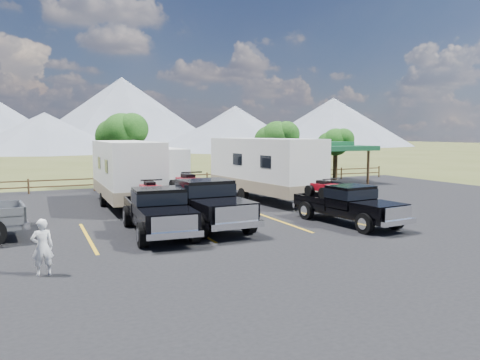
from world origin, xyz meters
name	(u,v)px	position (x,y,z in m)	size (l,w,h in m)	color
ground	(284,246)	(0.00, 0.00, 0.00)	(320.00, 320.00, 0.00)	#444C20
asphalt_lot	(247,229)	(0.00, 3.00, 0.02)	(44.00, 34.00, 0.04)	black
stall_lines	(237,224)	(0.00, 4.00, 0.04)	(12.12, 5.50, 0.01)	gold
tree_ne_a	(277,138)	(8.97, 17.01, 3.48)	(3.11, 2.92, 4.76)	black
tree_ne_b	(335,142)	(14.98, 18.01, 3.13)	(2.77, 2.59, 4.27)	black
tree_north	(122,134)	(-2.03, 19.02, 3.83)	(3.46, 3.24, 5.25)	black
rail_fence	(181,179)	(2.00, 18.50, 0.61)	(36.12, 0.12, 1.00)	brown
pavilion	(322,147)	(13.00, 17.00, 2.79)	(6.20, 6.20, 3.22)	brown
mountain_range	(30,116)	(-7.63, 105.98, 7.87)	(209.00, 71.00, 20.00)	slate
rig_left	(157,209)	(-3.47, 3.63, 0.99)	(2.37, 6.02, 1.98)	black
rig_center	(203,201)	(-1.40, 4.31, 1.08)	(2.47, 6.55, 2.16)	black
rig_right	(347,203)	(4.32, 2.28, 0.92)	(2.41, 5.64, 1.83)	black
trailer_left	(126,172)	(-3.26, 10.96, 1.82)	(2.63, 9.77, 3.40)	white
trailer_center	(156,172)	(-1.15, 13.14, 1.60)	(2.43, 8.59, 2.98)	white
trailer_right	(265,168)	(4.31, 9.86, 1.89)	(3.58, 10.21, 3.53)	white
person_a	(42,247)	(-7.62, -0.32, 0.81)	(0.57, 0.37, 1.55)	white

